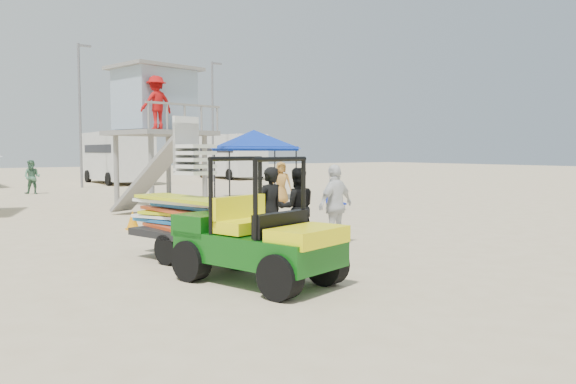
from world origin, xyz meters
TOP-DOWN VIEW (x-y plane):
  - ground at (0.00, 0.00)m, footprint 140.00×140.00m
  - utility_cart at (-0.87, 1.84)m, footprint 1.92×2.80m
  - surf_trailer at (-0.87, 4.17)m, footprint 1.99×2.84m
  - man_left at (0.65, 3.87)m, footprint 0.70×0.52m
  - man_mid at (1.50, 4.12)m, footprint 1.02×0.93m
  - man_right at (2.35, 3.87)m, footprint 1.10×0.63m
  - lifeguard_tower at (2.50, 14.49)m, footprint 3.75×3.75m
  - canopy_blue at (7.04, 15.01)m, footprint 3.64×3.64m
  - cone_near at (-0.42, 8.82)m, footprint 0.34×0.34m
  - beach_chair_b at (6.91, 13.04)m, footprint 0.59×0.63m
  - beach_chair_c at (7.18, 9.73)m, footprint 0.70×0.77m
  - rv_mid_right at (6.00, 29.99)m, footprint 2.64×7.00m
  - rv_far_right at (15.00, 31.49)m, footprint 2.64×6.60m
  - light_pole_left at (3.00, 27.00)m, footprint 0.14×0.14m
  - light_pole_right at (12.00, 28.50)m, footprint 0.14×0.14m
  - distant_beachgoers at (-0.12, 19.16)m, footprint 17.34×16.74m

SIDE VIEW (x-z plane):
  - ground at x=0.00m, z-range 0.00..0.00m
  - cone_near at x=-0.42m, z-range 0.00..0.50m
  - beach_chair_b at x=6.91m, z-range -0.01..0.63m
  - beach_chair_c at x=7.18m, z-range -0.01..0.63m
  - man_mid at x=1.50m, z-range 0.00..1.70m
  - man_left at x=0.65m, z-range 0.00..1.74m
  - distant_beachgoers at x=-0.12m, z-range -0.05..1.80m
  - man_right at x=2.35m, z-range 0.00..1.77m
  - utility_cart at x=-0.87m, z-range -0.07..1.87m
  - surf_trailer at x=-0.87m, z-range -0.22..2.16m
  - rv_far_right at x=15.00m, z-range 0.17..3.42m
  - rv_mid_right at x=6.00m, z-range 0.17..3.42m
  - canopy_blue at x=7.04m, z-range 1.13..4.48m
  - lifeguard_tower at x=2.50m, z-range 1.24..6.28m
  - light_pole_left at x=3.00m, z-range 0.00..8.00m
  - light_pole_right at x=12.00m, z-range 0.00..8.00m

